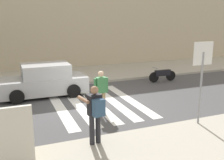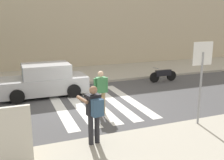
% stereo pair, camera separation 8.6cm
% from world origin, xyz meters
% --- Properties ---
extents(ground_plane, '(120.00, 120.00, 0.00)m').
position_xyz_m(ground_plane, '(0.00, 0.00, 0.00)').
color(ground_plane, '#4C4C4F').
extents(sidewalk_far, '(60.00, 4.80, 0.14)m').
position_xyz_m(sidewalk_far, '(0.00, 6.00, 0.07)').
color(sidewalk_far, '#B2AD9E').
rests_on(sidewalk_far, ground).
extents(building_facade_far, '(56.00, 4.00, 6.85)m').
position_xyz_m(building_facade_far, '(0.00, 10.40, 3.42)').
color(building_facade_far, beige).
rests_on(building_facade_far, ground).
extents(crosswalk_stripe_0, '(0.44, 5.20, 0.01)m').
position_xyz_m(crosswalk_stripe_0, '(-1.60, 0.20, 0.00)').
color(crosswalk_stripe_0, silver).
rests_on(crosswalk_stripe_0, ground).
extents(crosswalk_stripe_1, '(0.44, 5.20, 0.01)m').
position_xyz_m(crosswalk_stripe_1, '(-0.80, 0.20, 0.00)').
color(crosswalk_stripe_1, silver).
rests_on(crosswalk_stripe_1, ground).
extents(crosswalk_stripe_2, '(0.44, 5.20, 0.01)m').
position_xyz_m(crosswalk_stripe_2, '(0.00, 0.20, 0.00)').
color(crosswalk_stripe_2, silver).
rests_on(crosswalk_stripe_2, ground).
extents(crosswalk_stripe_3, '(0.44, 5.20, 0.01)m').
position_xyz_m(crosswalk_stripe_3, '(0.80, 0.20, 0.00)').
color(crosswalk_stripe_3, silver).
rests_on(crosswalk_stripe_3, ground).
extents(crosswalk_stripe_4, '(0.44, 5.20, 0.01)m').
position_xyz_m(crosswalk_stripe_4, '(1.60, 0.20, 0.00)').
color(crosswalk_stripe_4, silver).
rests_on(crosswalk_stripe_4, ground).
extents(stop_sign, '(0.76, 0.08, 2.81)m').
position_xyz_m(stop_sign, '(2.46, -3.54, 2.19)').
color(stop_sign, gray).
rests_on(stop_sign, sidewalk_near).
extents(photographer_with_backpack, '(0.68, 0.91, 1.72)m').
position_xyz_m(photographer_with_backpack, '(-1.31, -3.66, 1.17)').
color(photographer_with_backpack, '#232328').
rests_on(photographer_with_backpack, sidewalk_near).
extents(pedestrian_crossing, '(0.58, 0.24, 1.72)m').
position_xyz_m(pedestrian_crossing, '(-0.22, -1.10, 0.97)').
color(pedestrian_crossing, tan).
rests_on(pedestrian_crossing, ground).
extents(parked_car_silver, '(4.10, 1.92, 1.55)m').
position_xyz_m(parked_car_silver, '(-1.92, 2.30, 0.73)').
color(parked_car_silver, '#B7BABF').
rests_on(parked_car_silver, ground).
extents(motorcycle, '(1.76, 0.60, 0.87)m').
position_xyz_m(motorcycle, '(4.96, 2.60, 0.41)').
color(motorcycle, black).
rests_on(motorcycle, ground).
extents(advertising_board, '(1.10, 0.11, 1.60)m').
position_xyz_m(advertising_board, '(-3.61, -4.24, 0.94)').
color(advertising_board, beige).
rests_on(advertising_board, sidewalk_near).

